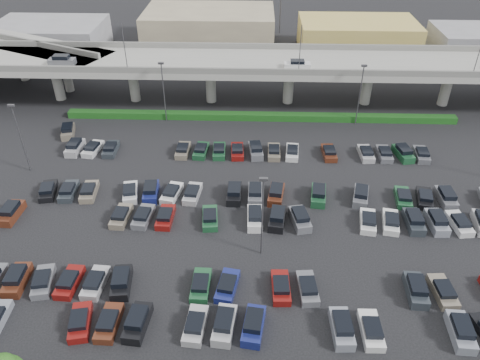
{
  "coord_description": "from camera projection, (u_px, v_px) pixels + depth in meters",
  "views": [
    {
      "loc": [
        -1.07,
        -46.95,
        36.81
      ],
      "look_at": [
        -2.78,
        3.62,
        2.0
      ],
      "focal_mm": 35.0,
      "sensor_mm": 36.0,
      "label": 1
    }
  ],
  "objects": [
    {
      "name": "distant_buildings",
      "position": [
        314.0,
        33.0,
        107.93
      ],
      "size": [
        138.0,
        24.0,
        9.0
      ],
      "color": "gray",
      "rests_on": "ground"
    },
    {
      "name": "ground",
      "position": [
        261.0,
        209.0,
        59.49
      ],
      "size": [
        280.0,
        280.0,
        0.0
      ],
      "primitive_type": "plane",
      "color": "black"
    },
    {
      "name": "parked_cars",
      "position": [
        251.0,
        223.0,
        56.23
      ],
      "size": [
        63.21,
        41.68,
        1.67
      ],
      "color": "gray",
      "rests_on": "ground"
    },
    {
      "name": "light_poles",
      "position": [
        229.0,
        159.0,
        57.72
      ],
      "size": [
        66.9,
        48.38,
        10.3
      ],
      "color": "#454449",
      "rests_on": "ground"
    },
    {
      "name": "hedge",
      "position": [
        260.0,
        116.0,
        79.77
      ],
      "size": [
        66.0,
        1.6,
        1.1
      ],
      "primitive_type": "cube",
      "color": "#133E12",
      "rests_on": "ground"
    },
    {
      "name": "overpass",
      "position": [
        260.0,
        65.0,
        81.87
      ],
      "size": [
        150.0,
        13.0,
        15.8
      ],
      "color": "gray",
      "rests_on": "ground"
    }
  ]
}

